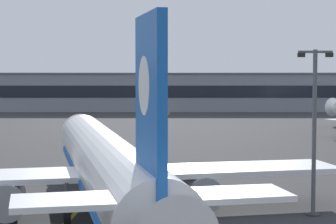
# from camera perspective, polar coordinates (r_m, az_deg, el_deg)

# --- Properties ---
(taxiway_centreline) EXTENTS (11.44, 179.67, 0.01)m
(taxiway_centreline) POSITION_cam_1_polar(r_m,az_deg,el_deg) (60.34, -5.01, -5.28)
(taxiway_centreline) COLOR yellow
(taxiway_centreline) RESTS_ON ground
(airliner_foreground) EXTENTS (32.29, 41.14, 11.65)m
(airliner_foreground) POSITION_cam_1_polar(r_m,az_deg,el_deg) (41.29, -5.85, -4.69)
(airliner_foreground) COLOR white
(airliner_foreground) RESTS_ON ground
(apron_lamp_post) EXTENTS (2.24, 0.90, 10.76)m
(apron_lamp_post) POSITION_cam_1_polar(r_m,az_deg,el_deg) (42.06, 12.78, -1.46)
(apron_lamp_post) COLOR #515156
(apron_lamp_post) RESTS_ON ground
(safety_cone_by_nose_gear) EXTENTS (0.44, 0.44, 0.55)m
(safety_cone_by_nose_gear) POSITION_cam_1_polar(r_m,az_deg,el_deg) (56.84, -4.48, -5.57)
(safety_cone_by_nose_gear) COLOR orange
(safety_cone_by_nose_gear) RESTS_ON ground
(terminal_building) EXTENTS (116.79, 12.40, 9.19)m
(terminal_building) POSITION_cam_1_polar(r_m,az_deg,el_deg) (153.49, -4.70, 1.84)
(terminal_building) COLOR gray
(terminal_building) RESTS_ON ground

